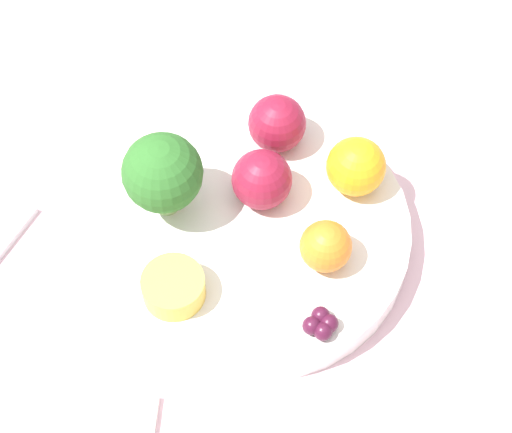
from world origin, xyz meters
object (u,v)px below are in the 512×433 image
Objects in this scene: bowl at (256,232)px; apple_red at (262,179)px; apple_green at (277,123)px; broccoli at (163,174)px; orange_front at (356,166)px; spoon at (0,243)px; grape_cluster at (321,324)px; small_cup at (174,287)px; orange_back at (326,246)px.

apple_red reaches higher than bowl.
broccoli is at bearing -56.24° from apple_green.
orange_front is 0.61× the size of spoon.
apple_green is 0.62× the size of spoon.
bowl is 9.20× the size of grape_cluster.
apple_red is 1.01× the size of orange_front.
apple_red is 1.80× the size of grape_cluster.
orange_back is at bearing 101.71° from small_cup.
orange_front reaches higher than grape_cluster.
small_cup reaches higher than bowl.
broccoli is at bearing -85.63° from apple_red.
broccoli is at bearing -135.03° from grape_cluster.
apple_green is 1.00× the size of orange_front.
orange_front is at bearing 112.71° from bowl.
orange_back is (0.07, -0.03, -0.00)m from orange_front.
spoon is at bearing -111.69° from grape_cluster.
apple_green is at bearing 107.84° from spoon.
spoon is (0.03, -0.29, -0.05)m from orange_front.
bowl is at bearing -13.18° from apple_red.
apple_green reaches higher than spoon.
apple_green is 1.79× the size of grape_cluster.
orange_front is 1.19× the size of orange_back.
apple_green is at bearing -173.06° from grape_cluster.
apple_red is at bearing 140.25° from small_cup.
apple_green is 1.20× the size of orange_back.
bowl is 0.09m from small_cup.
broccoli is 1.00× the size of spoon.
apple_red and apple_green have the same top height.
orange_back reaches higher than small_cup.
grape_cluster is 0.11m from small_cup.
grape_cluster is at bearing 72.50° from small_cup.
broccoli is 0.16m from grape_cluster.
grape_cluster is at bearing -7.97° from orange_back.
spoon is at bearing -84.69° from broccoli.
orange_front is at bearing 163.14° from grape_cluster.
apple_red is at bearing 94.98° from spoon.
orange_front is at bearing 122.67° from small_cup.
orange_back is 0.27m from spoon.
orange_front is at bearing 156.33° from orange_back.
orange_front is 0.13m from grape_cluster.
spoon is (-0.10, -0.25, -0.03)m from grape_cluster.
apple_green reaches higher than bowl.
small_cup is (0.09, -0.15, -0.01)m from orange_front.
broccoli reaches higher than orange_front.
broccoli is 0.09m from small_cup.
spoon is at bearing -72.16° from apple_green.
apple_red is at bearing -83.36° from orange_front.
small_cup is (0.14, -0.09, -0.01)m from apple_green.
apple_red is at bearing 166.82° from bowl.
grape_cluster is (0.11, 0.11, -0.04)m from broccoli.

